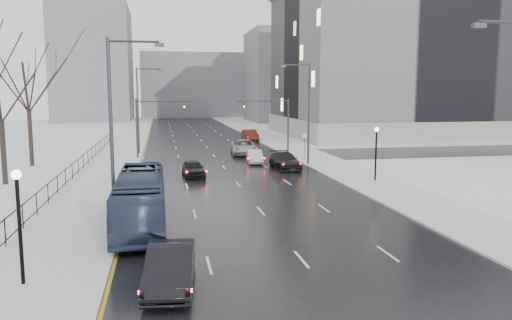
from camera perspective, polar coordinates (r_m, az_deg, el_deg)
road at (r=67.66m, az=-5.80°, el=1.65°), size 16.00×150.00×0.04m
cross_road at (r=55.80m, az=-4.71°, el=0.36°), size 130.00×10.00×0.04m
sidewalk_left at (r=67.57m, az=-14.71°, el=1.48°), size 5.00×150.00×0.16m
sidewalk_right at (r=69.35m, az=2.88°, el=1.88°), size 5.00×150.00×0.16m
park_strip at (r=68.88m, az=-22.61°, el=1.23°), size 14.00×150.00×0.12m
tree_park_d at (r=43.35m, az=-26.69°, el=-2.63°), size 8.75×8.75×12.50m
tree_park_e at (r=53.00m, az=-24.19°, el=-0.72°), size 9.45×9.45×13.50m
iron_fence at (r=38.24m, az=-21.47°, el=-2.25°), size 0.06×70.00×1.30m
streetlight_r_mid at (r=49.09m, az=5.80°, el=5.89°), size 2.95×0.25×10.00m
streetlight_l_near at (r=27.18m, az=-15.77°, el=4.12°), size 2.95×0.25×10.00m
streetlight_l_far at (r=59.09m, az=-13.14°, el=6.04°), size 2.95×0.25×10.00m
lamppost_l at (r=20.18m, az=-25.50°, el=-5.22°), size 0.36×0.36×4.28m
lamppost_r_mid at (r=40.89m, az=13.57°, el=1.58°), size 0.36×0.36×4.28m
mast_signal_right at (r=56.66m, az=2.65°, el=4.64°), size 6.10×0.33×6.50m
mast_signal_left at (r=55.13m, az=-12.38°, el=4.38°), size 6.10×0.33×6.50m
no_uturn_sign at (r=53.42m, az=5.59°, el=2.48°), size 0.60×0.06×2.70m
civic_building at (r=89.04m, az=16.77°, el=10.04°), size 41.00×31.00×24.80m
bldg_far_right at (r=126.68m, az=4.76°, el=9.48°), size 24.00×20.00×22.00m
bldg_far_left at (r=133.19m, az=-18.06°, el=10.34°), size 18.00×22.00×28.00m
bldg_far_center at (r=147.36m, az=-7.05°, el=8.43°), size 30.00×18.00×18.00m
sedan_left_near at (r=19.04m, az=-9.75°, el=-11.93°), size 2.12×4.93×1.58m
bus at (r=27.39m, az=-13.06°, el=-4.43°), size 2.52×10.61×2.95m
sedan_center_near at (r=42.76m, az=-7.18°, el=-0.96°), size 1.99×4.30×1.43m
sedan_right_near at (r=50.50m, az=-0.16°, el=0.40°), size 1.78×4.21×1.35m
sedan_right_cross at (r=57.52m, az=-1.40°, el=1.48°), size 3.28×6.32×1.70m
sedan_right_far at (r=46.84m, az=3.34°, el=-0.09°), size 2.38×5.35×1.53m
sedan_right_distant at (r=73.88m, az=-0.68°, el=2.85°), size 2.01×4.99×1.61m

